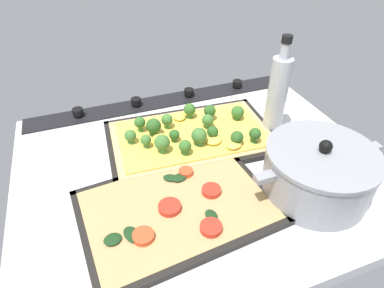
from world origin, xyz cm
name	(u,v)px	position (x,y,z in cm)	size (l,w,h in cm)	color
ground_plane	(200,169)	(0.00, 0.00, -1.50)	(78.31, 64.65, 3.00)	silver
stove_control_panel	(163,100)	(0.00, -28.83, 0.55)	(75.18, 7.00, 2.60)	black
baking_tray_front	(192,138)	(-1.41, -9.09, 0.37)	(41.15, 26.62, 1.30)	black
broccoli_pizza	(191,133)	(-1.18, -8.83, 2.04)	(38.62, 24.08, 5.72)	tan
baking_tray_back	(177,209)	(8.81, 10.88, 0.37)	(37.53, 27.74, 1.30)	black
veggie_pizza_back	(177,207)	(8.83, 11.03, 1.06)	(34.92, 25.13, 1.90)	tan
cooking_pot	(318,172)	(-18.18, 15.46, 5.12)	(27.72, 20.94, 12.55)	gray
oil_bottle	(277,94)	(-21.72, -6.05, 10.15)	(4.60, 4.60, 24.05)	#B7BCC6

